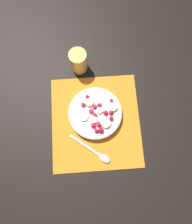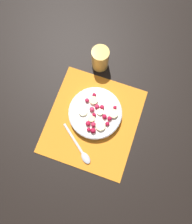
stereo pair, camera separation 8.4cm
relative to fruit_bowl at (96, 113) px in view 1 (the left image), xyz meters
name	(u,v)px [view 1 (the left image)]	position (x,y,z in m)	size (l,w,h in m)	color
ground_plane	(96,122)	(-0.03, 0.00, -0.02)	(3.00, 3.00, 0.00)	black
placemat	(96,122)	(-0.03, 0.00, -0.02)	(0.38, 0.35, 0.01)	orange
fruit_bowl	(96,113)	(0.00, 0.00, 0.00)	(0.21, 0.21, 0.05)	silver
spoon	(98,154)	(-0.16, 0.00, -0.01)	(0.13, 0.16, 0.01)	#B2B2B7
drinking_glass	(78,61)	(0.21, 0.06, 0.03)	(0.07, 0.07, 0.11)	#F4CC66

